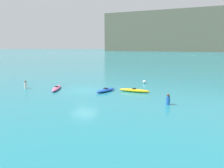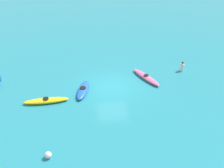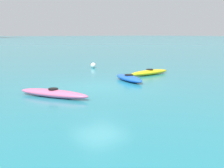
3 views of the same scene
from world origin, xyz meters
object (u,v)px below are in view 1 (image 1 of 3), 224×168
Objects in this scene: person_near_shore at (26,85)px; kayak_blue at (106,90)px; buoy_white at (144,82)px; kayak_pink at (57,88)px; kayak_yellow at (134,90)px; person_by_kayaks at (168,100)px.

kayak_blue is at bearing 14.52° from person_near_shore.
kayak_pink is at bearing -133.74° from buoy_white.
buoy_white reaches higher than kayak_pink.
kayak_yellow is at bearing 16.54° from kayak_pink.
buoy_white is (7.40, 7.73, 0.04)m from kayak_pink.
kayak_pink is 3.52m from person_near_shore.
kayak_pink and kayak_yellow have the same top height.
person_near_shore is (-3.38, -0.97, 0.22)m from kayak_pink.
kayak_pink is 8.24m from kayak_yellow.
person_near_shore is at bearing -164.04° from kayak_pink.
kayak_blue is 8.87m from person_near_shore.
buoy_white is 0.46× the size of person_near_shore.
kayak_pink is 11.95m from person_by_kayaks.
person_by_kayaks is at bearing -19.97° from kayak_blue.
person_by_kayaks is (3.99, -3.52, 0.22)m from kayak_yellow.
person_near_shore reaches higher than kayak_yellow.
kayak_yellow is 3.67× the size of person_near_shore.
buoy_white is at bearing 46.26° from kayak_pink.
person_near_shore is (-10.78, -8.70, 0.19)m from buoy_white.
kayak_yellow is 3.67× the size of person_by_kayaks.
person_by_kayaks is (11.89, -1.17, 0.22)m from kayak_pink.
kayak_pink is 10.70m from buoy_white.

